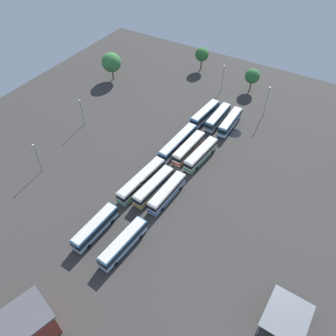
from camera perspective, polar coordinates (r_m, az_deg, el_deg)
ground_plane at (r=83.49m, az=0.78°, el=-0.60°), size 128.44×128.44×0.00m
bus_row0_slot0 at (r=68.92m, az=-7.64°, el=-12.63°), size 12.54×3.47×3.47m
bus_row0_slot2 at (r=72.07m, az=-12.29°, el=-9.88°), size 12.00×2.98×3.47m
bus_row1_slot0 at (r=76.31m, az=-0.17°, el=-4.23°), size 12.29×3.09×3.47m
bus_row1_slot1 at (r=77.65m, az=-2.46°, el=-3.16°), size 12.75×3.55×3.47m
bus_row1_slot2 at (r=79.15m, az=-4.56°, el=-2.10°), size 15.35×3.78×3.47m
bus_row2_slot0 at (r=85.75m, az=5.64°, el=2.35°), size 12.48×3.61×3.47m
bus_row2_slot1 at (r=87.34m, az=3.57°, el=3.45°), size 12.42×3.22×3.47m
bus_row2_slot2 at (r=88.75m, az=1.72°, el=4.33°), size 15.30×3.27×3.47m
bus_row3_slot0 at (r=97.41m, az=10.56°, el=7.74°), size 11.95×2.60×3.47m
bus_row3_slot1 at (r=98.61m, az=8.53°, el=8.56°), size 12.02×2.70×3.47m
bus_row3_slot2 at (r=99.53m, az=6.33°, el=9.19°), size 12.58×3.57×3.47m
depot_building at (r=64.11m, az=-24.18°, el=-24.21°), size 12.68×9.86×6.58m
maintenance_shelter at (r=63.52m, az=19.72°, el=-22.69°), size 8.56×7.37×3.46m
lamp_post_far_corner at (r=98.16m, az=-14.50°, el=9.35°), size 0.56×0.28×8.43m
lamp_post_near_entrance at (r=86.45m, az=-21.42°, el=1.80°), size 0.56×0.28×8.51m
lamp_post_mid_lot at (r=111.82m, az=9.36°, el=15.06°), size 0.56×0.28×8.91m
lamp_post_by_building at (r=102.64m, az=16.50°, el=11.03°), size 0.56×0.28×9.61m
tree_east_edge at (r=113.61m, az=14.21°, el=14.98°), size 4.72×4.72×7.57m
tree_north_edge at (r=123.24m, az=5.81°, el=18.75°), size 4.76×4.76×7.98m
tree_northwest at (r=117.79m, az=-9.65°, el=17.37°), size 6.43×6.43×9.39m
puddle_between_rows at (r=96.58m, az=11.20°, el=5.88°), size 4.13×4.13×0.01m
puddle_front_lane at (r=88.55m, az=4.89°, el=2.46°), size 2.93×2.93×0.01m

